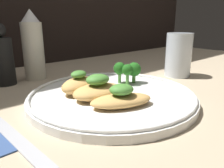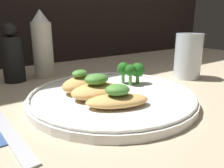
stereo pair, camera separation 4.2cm
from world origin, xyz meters
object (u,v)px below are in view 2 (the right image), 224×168
Objects in this scene: broccoli_bunch at (132,70)px; sauce_bottle at (43,46)px; plate at (112,96)px; pepper_grinder at (13,56)px; drinking_glass at (188,56)px.

sauce_bottle reaches higher than broccoli_bunch.
broccoli_bunch is 25.85cm from sauce_bottle.
plate is 27.25cm from sauce_bottle.
sauce_bottle is (-11.58, 22.76, 3.99)cm from broccoli_bunch.
pepper_grinder reaches higher than plate.
drinking_glass is (19.12, -0.82, 1.36)cm from broccoli_bunch.
pepper_grinder is at bearing 130.34° from broccoli_bunch.
pepper_grinder is at bearing 180.00° from sauce_bottle.
plate is 27.32cm from drinking_glass.
plate is 2.70× the size of drinking_glass.
drinking_glass is at bearing -31.52° from pepper_grinder.
broccoli_bunch reaches higher than plate.
pepper_grinder is 45.12cm from drinking_glass.
pepper_grinder is 1.24× the size of drinking_glass.
sauce_bottle is 1.51× the size of drinking_glass.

